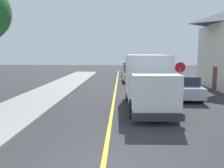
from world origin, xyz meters
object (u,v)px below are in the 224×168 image
object	(u,v)px
box_truck	(147,79)
stop_sign	(180,73)
parked_van_across	(185,88)
parked_car_far	(129,71)
parked_car_near	(138,81)
parked_car_furthest	(128,68)
parked_car_mid	(131,75)

from	to	relation	value
box_truck	stop_sign	xyz separation A→B (m)	(2.84, 3.53, 0.09)
parked_van_across	stop_sign	distance (m)	1.27
box_truck	parked_car_far	bearing A→B (deg)	91.35
parked_van_across	parked_car_near	bearing A→B (deg)	126.34
parked_car_furthest	parked_van_across	world-z (taller)	same
parked_car_far	stop_sign	size ratio (longest dim) A/B	1.68
box_truck	parked_car_far	xyz separation A→B (m)	(-0.47, 19.87, -0.97)
box_truck	parked_van_across	xyz separation A→B (m)	(3.09, 2.88, -0.97)
parked_van_across	parked_car_far	bearing A→B (deg)	101.84
parked_van_across	stop_sign	world-z (taller)	stop_sign
parked_van_across	parked_car_mid	bearing A→B (deg)	109.01
parked_car_near	parked_car_furthest	distance (m)	19.32
stop_sign	parked_van_across	bearing A→B (deg)	-69.08
stop_sign	parked_car_mid	bearing A→B (deg)	108.88
parked_car_near	parked_car_far	distance (m)	12.77
parked_car_near	parked_van_across	xyz separation A→B (m)	(3.11, -4.23, 0.00)
parked_car_mid	parked_car_furthest	world-z (taller)	same
parked_car_near	parked_van_across	world-z (taller)	same
parked_car_far	stop_sign	world-z (taller)	stop_sign
parked_car_near	stop_sign	bearing A→B (deg)	-51.33
box_truck	stop_sign	bearing A→B (deg)	51.15
parked_car_far	stop_sign	distance (m)	16.70
parked_car_far	parked_van_across	bearing A→B (deg)	-78.16
parked_car_near	parked_van_across	bearing A→B (deg)	-53.66
parked_car_far	parked_van_across	xyz separation A→B (m)	(3.56, -16.99, 0.00)
parked_car_far	parked_van_across	world-z (taller)	same
parked_car_far	parked_car_furthest	size ratio (longest dim) A/B	1.01
parked_car_near	parked_car_far	xyz separation A→B (m)	(-0.45, 12.76, 0.00)
parked_van_across	parked_car_furthest	bearing A→B (deg)	98.55
box_truck	parked_car_far	size ratio (longest dim) A/B	1.63
parked_car_near	stop_sign	distance (m)	4.70
parked_car_mid	stop_sign	world-z (taller)	stop_sign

